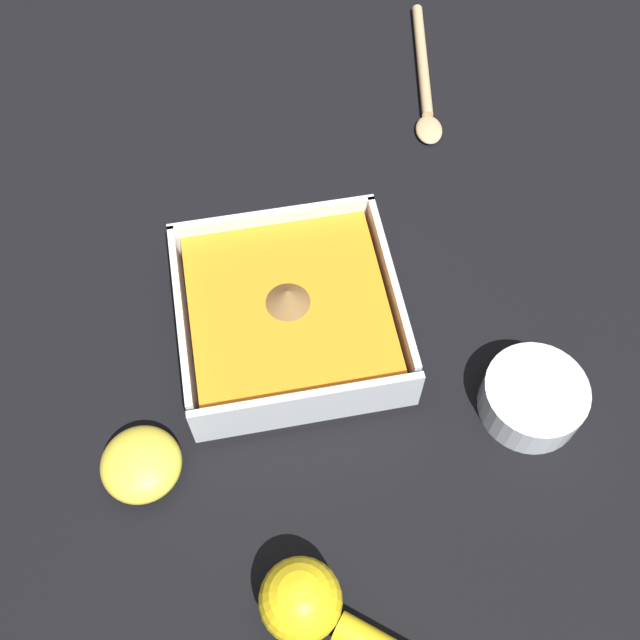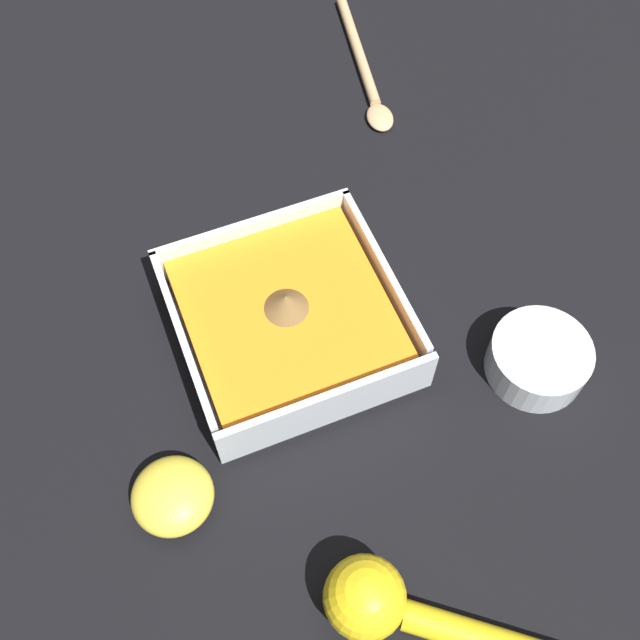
{
  "view_description": "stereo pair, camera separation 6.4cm",
  "coord_description": "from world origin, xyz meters",
  "px_view_note": "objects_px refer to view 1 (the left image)",
  "views": [
    {
      "loc": [
        -0.07,
        -0.33,
        0.59
      ],
      "look_at": [
        -0.01,
        -0.01,
        0.03
      ],
      "focal_mm": 42.0,
      "sensor_mm": 36.0,
      "label": 1
    },
    {
      "loc": [
        -0.14,
        -0.31,
        0.59
      ],
      "look_at": [
        -0.01,
        -0.01,
        0.03
      ],
      "focal_mm": 42.0,
      "sensor_mm": 36.0,
      "label": 2
    }
  ],
  "objects_px": {
    "lemon_squeezer": "(332,619)",
    "wooden_spoon": "(424,80)",
    "square_dish": "(290,318)",
    "spice_bowl": "(532,398)",
    "lemon_half": "(141,464)"
  },
  "relations": [
    {
      "from": "spice_bowl",
      "to": "square_dish",
      "type": "bearing_deg",
      "value": 149.66
    },
    {
      "from": "spice_bowl",
      "to": "lemon_half",
      "type": "xyz_separation_m",
      "value": [
        -0.32,
        0.0,
        0.0
      ]
    },
    {
      "from": "lemon_squeezer",
      "to": "wooden_spoon",
      "type": "distance_m",
      "value": 0.57
    },
    {
      "from": "square_dish",
      "to": "lemon_half",
      "type": "height_order",
      "value": "square_dish"
    },
    {
      "from": "square_dish",
      "to": "spice_bowl",
      "type": "relative_size",
      "value": 2.18
    },
    {
      "from": "square_dish",
      "to": "wooden_spoon",
      "type": "bearing_deg",
      "value": 55.3
    },
    {
      "from": "lemon_squeezer",
      "to": "lemon_half",
      "type": "height_order",
      "value": "lemon_squeezer"
    },
    {
      "from": "square_dish",
      "to": "lemon_squeezer",
      "type": "distance_m",
      "value": 0.25
    },
    {
      "from": "square_dish",
      "to": "lemon_squeezer",
      "type": "height_order",
      "value": "square_dish"
    },
    {
      "from": "square_dish",
      "to": "wooden_spoon",
      "type": "distance_m",
      "value": 0.35
    },
    {
      "from": "spice_bowl",
      "to": "lemon_squeezer",
      "type": "xyz_separation_m",
      "value": [
        -0.2,
        -0.14,
        0.01
      ]
    },
    {
      "from": "lemon_half",
      "to": "wooden_spoon",
      "type": "distance_m",
      "value": 0.52
    },
    {
      "from": "spice_bowl",
      "to": "lemon_squeezer",
      "type": "height_order",
      "value": "lemon_squeezer"
    },
    {
      "from": "spice_bowl",
      "to": "wooden_spoon",
      "type": "bearing_deg",
      "value": 88.44
    },
    {
      "from": "spice_bowl",
      "to": "lemon_squeezer",
      "type": "bearing_deg",
      "value": -144.56
    }
  ]
}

